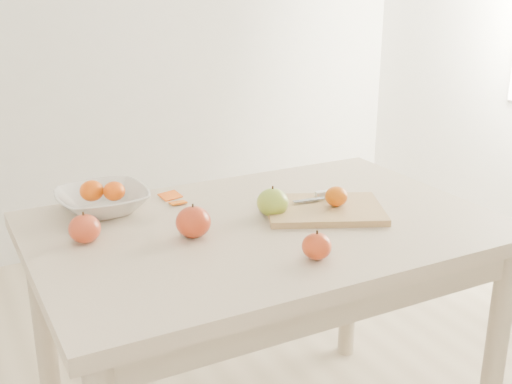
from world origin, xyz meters
name	(u,v)px	position (x,y,z in m)	size (l,w,h in m)	color
table	(265,257)	(0.00, 0.00, 0.65)	(1.20, 0.80, 0.75)	beige
cutting_board	(325,209)	(0.18, -0.01, 0.76)	(0.31, 0.23, 0.02)	tan
board_tangerine	(336,196)	(0.21, -0.02, 0.80)	(0.06, 0.06, 0.05)	#C75707
fruit_bowl	(103,201)	(-0.36, 0.28, 0.78)	(0.25, 0.25, 0.06)	silver
bowl_tangerine_near	(92,191)	(-0.38, 0.29, 0.81)	(0.07, 0.07, 0.06)	#CF4D07
bowl_tangerine_far	(114,191)	(-0.33, 0.27, 0.81)	(0.06, 0.06, 0.05)	#E75D08
orange_peel_a	(170,197)	(-0.15, 0.30, 0.75)	(0.06, 0.04, 0.00)	#E55710
orange_peel_b	(178,203)	(-0.15, 0.24, 0.75)	(0.04, 0.04, 0.00)	#DA620F
paring_knife	(325,194)	(0.23, 0.06, 0.78)	(0.17, 0.05, 0.01)	white
apple_green	(273,202)	(0.04, 0.03, 0.79)	(0.09, 0.09, 0.08)	olive
apple_red_b	(193,222)	(-0.20, 0.00, 0.79)	(0.09, 0.09, 0.08)	maroon
apple_red_c	(317,246)	(0.00, -0.25, 0.78)	(0.07, 0.07, 0.06)	maroon
apple_red_a	(85,229)	(-0.45, 0.09, 0.79)	(0.08, 0.08, 0.07)	#94020D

